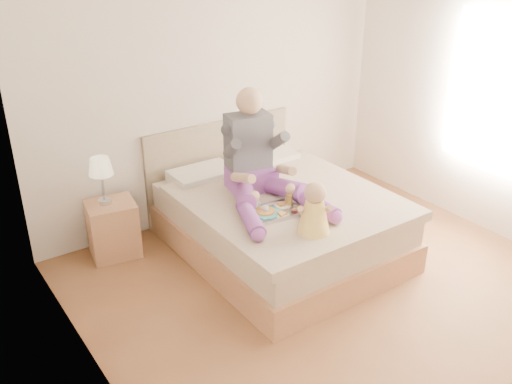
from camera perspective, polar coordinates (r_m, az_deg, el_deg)
room at (r=4.24m, az=11.73°, el=6.43°), size 4.02×4.22×2.71m
bed at (r=5.40m, az=1.89°, el=-2.57°), size 1.70×2.18×1.00m
nightstand at (r=5.48m, az=-14.10°, el=-3.59°), size 0.49×0.45×0.53m
lamp at (r=5.23m, az=-15.26°, el=2.23°), size 0.22×0.22×0.45m
adult at (r=5.06m, az=0.17°, el=2.70°), size 0.83×1.24×0.98m
tray at (r=4.84m, az=1.82°, el=-1.77°), size 0.46×0.38×0.12m
baby at (r=4.51m, az=5.82°, el=-1.97°), size 0.34×0.38×0.43m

